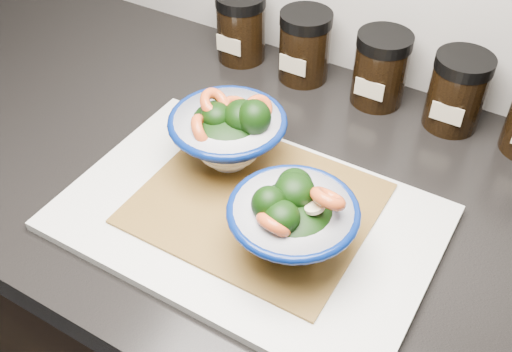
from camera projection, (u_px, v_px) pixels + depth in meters
The scene contains 9 objects.
countertop at pixel (276, 193), 0.81m from camera, with size 3.50×0.60×0.04m, color black.
cutting_board at pixel (248, 218), 0.74m from camera, with size 0.45×0.30×0.01m, color silver.
bamboo_mat at pixel (256, 203), 0.74m from camera, with size 0.28×0.24×0.00m, color olive.
bowl_left at pixel (229, 132), 0.77m from camera, with size 0.15×0.15×0.11m.
bowl_right at pixel (292, 220), 0.66m from camera, with size 0.15×0.15×0.11m.
spice_jar_a at pixel (241, 27), 0.98m from camera, with size 0.08×0.08×0.11m.
spice_jar_b at pixel (305, 46), 0.94m from camera, with size 0.08×0.08×0.11m.
spice_jar_c at pixel (380, 69), 0.89m from camera, with size 0.08×0.08×0.11m.
spice_jar_d at pixel (457, 92), 0.85m from camera, with size 0.08×0.08×0.11m.
Camera 1 is at (0.27, 0.94, 1.45)m, focal length 42.00 mm.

